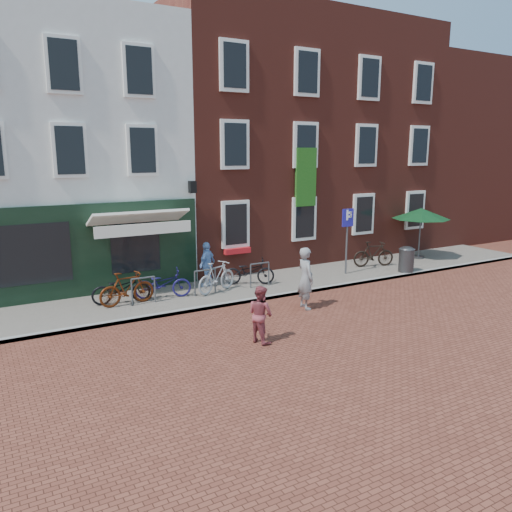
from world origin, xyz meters
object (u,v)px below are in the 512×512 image
bicycle_1 (127,288)px  boy (260,314)px  bicycle_0 (121,288)px  woman (305,278)px  bicycle_5 (374,254)px  litter_bin (407,258)px  parking_sign (347,229)px  bicycle_4 (249,271)px  parasol (421,212)px  cafe_person (207,264)px  bicycle_3 (217,277)px  bicycle_2 (163,284)px

bicycle_1 → boy: bearing=-159.5°
bicycle_0 → boy: bearing=-147.0°
woman → bicycle_5: woman is taller
litter_bin → bicycle_0: litter_bin is taller
parking_sign → bicycle_4: (-3.88, 0.43, -1.22)m
parasol → bicycle_5: bearing=-174.5°
boy → bicycle_1: size_ratio=0.84×
bicycle_1 → bicycle_5: same height
woman → boy: size_ratio=1.30×
parasol → bicycle_4: 8.52m
cafe_person → bicycle_4: 1.45m
parasol → bicycle_4: (-8.38, -0.23, -1.54)m
bicycle_3 → bicycle_4: bearing=-99.2°
woman → boy: 3.00m
parking_sign → parasol: size_ratio=1.02×
litter_bin → bicycle_2: 9.23m
parasol → cafe_person: size_ratio=1.58×
bicycle_0 → parasol: bearing=-81.6°
bicycle_3 → bicycle_2: bearing=60.3°
parking_sign → cafe_person: parking_sign is taller
cafe_person → bicycle_4: size_ratio=0.87×
parasol → cafe_person: parasol is taller
cafe_person → bicycle_1: cafe_person is taller
cafe_person → bicycle_3: size_ratio=0.90×
woman → bicycle_1: woman is taller
litter_bin → bicycle_5: litter_bin is taller
cafe_person → bicycle_4: (1.32, -0.52, -0.30)m
parking_sign → bicycle_4: parking_sign is taller
parking_sign → bicycle_1: parking_sign is taller
bicycle_4 → bicycle_5: 5.58m
woman → bicycle_2: bearing=56.7°
parasol → bicycle_1: size_ratio=1.42×
litter_bin → boy: bearing=-158.6°
cafe_person → bicycle_5: bearing=139.8°
litter_bin → bicycle_4: size_ratio=0.60×
woman → cafe_person: woman is taller
parking_sign → cafe_person: 5.36m
woman → bicycle_4: 2.93m
bicycle_1 → bicycle_0: bearing=18.0°
parking_sign → bicycle_3: 5.38m
woman → bicycle_2: size_ratio=1.07×
bicycle_0 → bicycle_4: same height
parking_sign → woman: (-3.57, -2.46, -0.86)m
boy → cafe_person: size_ratio=0.94×
litter_bin → boy: boy is taller
boy → bicycle_3: (0.82, 4.23, -0.10)m
bicycle_2 → cafe_person: bearing=-55.5°
parasol → bicycle_1: 12.74m
boy → bicycle_2: (-0.92, 4.46, -0.15)m
bicycle_0 → woman: bearing=-114.3°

